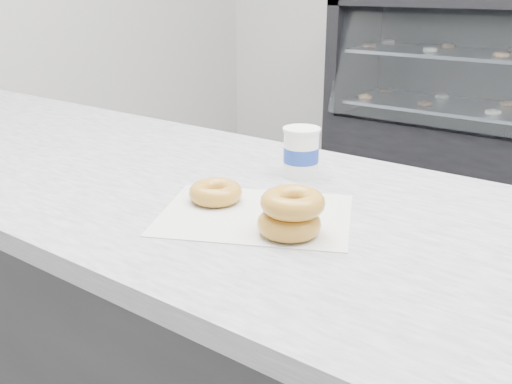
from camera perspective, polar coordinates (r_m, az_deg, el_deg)
wax_paper at (r=1.03m, az=-0.04°, el=-2.25°), size 0.42×0.38×0.00m
donut_single at (r=1.09m, az=-4.06°, el=-0.03°), size 0.13×0.13×0.04m
donut_stack at (r=0.94m, az=3.51°, el=-2.12°), size 0.15×0.15×0.07m
coffee_cup at (r=1.23m, az=4.53°, el=4.03°), size 0.09×0.09×0.11m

